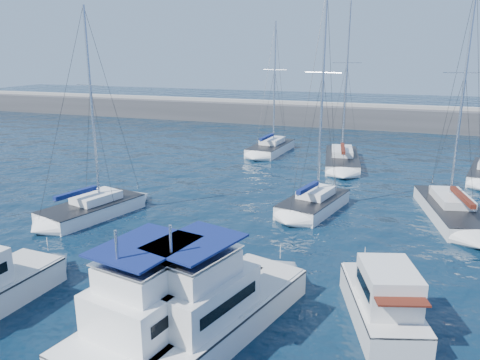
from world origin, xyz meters
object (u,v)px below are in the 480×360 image
(sailboat_mid_c, at_px, (314,203))
(sailboat_back_a, at_px, (271,148))
(motor_yacht_stbd_outer, at_px, (383,304))
(sailboat_mid_a, at_px, (92,209))
(sailboat_back_b, at_px, (342,159))
(motor_yacht_port_inner, at_px, (165,311))
(motor_yacht_stbd_inner, at_px, (211,307))
(sailboat_mid_d, at_px, (453,210))

(sailboat_mid_c, relative_size, sailboat_back_a, 1.07)
(sailboat_mid_c, distance_m, sailboat_back_a, 19.70)
(motor_yacht_stbd_outer, distance_m, sailboat_mid_a, 20.73)
(sailboat_back_b, bearing_deg, motor_yacht_stbd_outer, -87.87)
(motor_yacht_port_inner, xyz_separation_m, sailboat_back_b, (2.79, 31.82, -0.62))
(motor_yacht_stbd_inner, xyz_separation_m, sailboat_back_b, (1.18, 30.94, -0.62))
(sailboat_back_a, bearing_deg, sailboat_mid_a, -98.99)
(motor_yacht_port_inner, bearing_deg, motor_yacht_stbd_inner, 39.83)
(motor_yacht_stbd_outer, height_order, sailboat_mid_a, sailboat_mid_a)
(sailboat_mid_d, distance_m, sailboat_back_a, 23.81)
(sailboat_mid_c, distance_m, sailboat_mid_d, 9.32)
(motor_yacht_stbd_inner, relative_size, sailboat_mid_c, 0.63)
(motor_yacht_stbd_inner, xyz_separation_m, sailboat_mid_d, (10.28, 17.81, -0.62))
(motor_yacht_stbd_outer, xyz_separation_m, sailboat_back_a, (-13.46, 31.29, -0.42))
(motor_yacht_port_inner, xyz_separation_m, sailboat_mid_c, (2.71, 17.09, -0.58))
(sailboat_mid_c, bearing_deg, sailboat_back_a, 128.11)
(motor_yacht_port_inner, bearing_deg, sailboat_mid_d, 68.99)
(sailboat_mid_a, bearing_deg, motor_yacht_port_inner, -28.12)
(motor_yacht_stbd_inner, relative_size, sailboat_back_a, 0.67)
(sailboat_mid_d, bearing_deg, sailboat_back_b, 113.14)
(sailboat_back_a, bearing_deg, sailboat_mid_c, -60.69)
(motor_yacht_stbd_outer, relative_size, sailboat_mid_a, 0.46)
(motor_yacht_stbd_outer, xyz_separation_m, sailboat_mid_d, (3.85, 14.93, -0.43))
(sailboat_mid_a, height_order, sailboat_mid_d, sailboat_mid_d)
(sailboat_mid_c, height_order, sailboat_mid_d, sailboat_mid_d)
(sailboat_mid_a, relative_size, sailboat_back_a, 0.98)
(sailboat_mid_a, distance_m, sailboat_back_b, 25.24)
(motor_yacht_stbd_outer, xyz_separation_m, sailboat_mid_a, (-19.44, 7.19, -0.42))
(sailboat_back_b, bearing_deg, sailboat_mid_a, -132.66)
(motor_yacht_port_inner, height_order, sailboat_back_b, sailboat_back_b)
(sailboat_mid_a, distance_m, sailboat_back_a, 24.83)
(sailboat_mid_a, bearing_deg, motor_yacht_stbd_inner, -22.02)
(motor_yacht_port_inner, relative_size, sailboat_mid_d, 0.65)
(motor_yacht_port_inner, bearing_deg, sailboat_mid_a, 147.64)
(motor_yacht_port_inner, height_order, motor_yacht_stbd_outer, motor_yacht_port_inner)
(motor_yacht_port_inner, height_order, sailboat_mid_c, sailboat_mid_c)
(motor_yacht_port_inner, distance_m, sailboat_back_b, 31.94)
(motor_yacht_stbd_outer, xyz_separation_m, sailboat_mid_c, (-5.33, 13.34, -0.39))
(motor_yacht_stbd_outer, bearing_deg, sailboat_back_b, 83.37)
(motor_yacht_stbd_inner, bearing_deg, sailboat_mid_a, 158.12)
(motor_yacht_stbd_inner, bearing_deg, motor_yacht_stbd_outer, 39.99)
(sailboat_mid_d, bearing_deg, motor_yacht_stbd_inner, -131.59)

